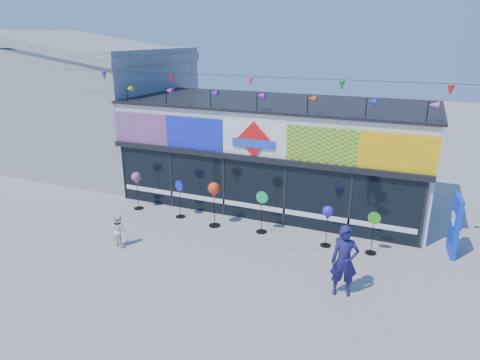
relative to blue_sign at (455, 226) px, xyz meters
The scene contains 12 objects.
ground 7.57m from the blue_sign, 153.62° to the right, with size 80.00×80.00×0.00m, color gray.
kite_shop 7.30m from the blue_sign, 158.83° to the left, with size 16.00×5.70×5.31m.
neighbour_building 17.27m from the blue_sign, 167.65° to the left, with size 8.18×7.20×6.87m.
blue_sign is the anchor object (origin of this frame).
spinner_0 11.37m from the blue_sign, behind, with size 0.39×0.39×1.53m.
spinner_1 9.41m from the blue_sign, behind, with size 0.40×0.37×1.46m.
spinner_2 7.89m from the blue_sign, behind, with size 0.42×0.42×1.67m.
spinner_3 6.13m from the blue_sign, behind, with size 0.43×0.39×1.52m.
spinner_4 3.89m from the blue_sign, 165.30° to the right, with size 0.36×0.36×1.41m.
spinner_5 2.52m from the blue_sign, 158.03° to the right, with size 0.40×0.36×1.42m.
adult_man 4.52m from the blue_sign, 127.95° to the right, with size 0.71×0.47×1.96m, color #1B1749.
child 10.65m from the blue_sign, 160.38° to the right, with size 0.53×0.30×1.08m, color white.
Camera 1 is at (5.27, -10.41, 6.55)m, focal length 32.00 mm.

